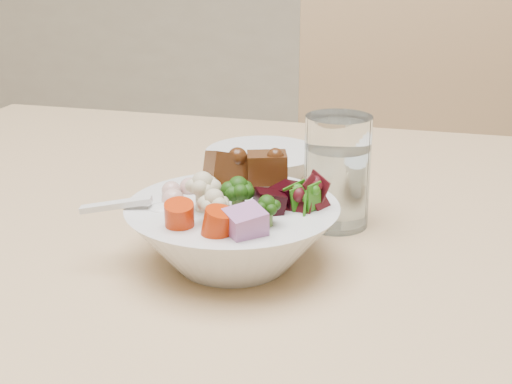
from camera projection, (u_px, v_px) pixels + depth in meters
dining_table at (468, 320)px, 0.69m from camera, size 1.58×0.94×0.72m
chair_far at (410, 205)px, 1.35m from camera, size 0.49×0.49×0.93m
food_bowl at (235, 230)px, 0.63m from camera, size 0.19×0.19×0.10m
soup_spoon at (152, 209)px, 0.62m from camera, size 0.09×0.04×0.02m
water_glass at (337, 176)px, 0.71m from camera, size 0.07×0.07×0.11m
side_bowl at (263, 169)px, 0.83m from camera, size 0.13×0.13×0.04m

